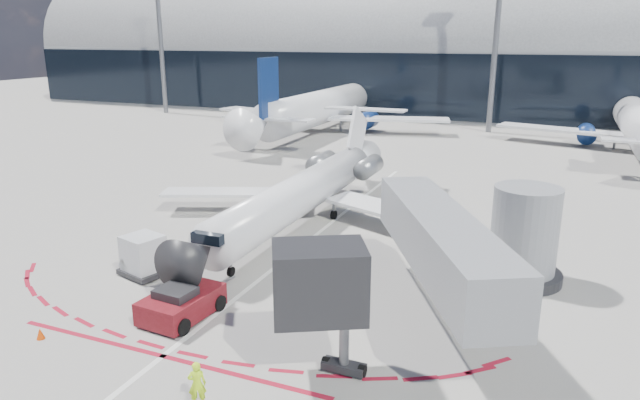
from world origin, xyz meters
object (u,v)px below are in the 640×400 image
at_px(regional_jet, 307,190).
at_px(ramp_worker, 197,384).
at_px(uld_container, 144,256).
at_px(pushback_tug, 181,303).

xyz_separation_m(regional_jet, ramp_worker, (4.53, -19.16, -1.39)).
bearing_deg(uld_container, ramp_worker, -27.20).
relative_size(regional_jet, ramp_worker, 16.09).
bearing_deg(regional_jet, uld_container, -110.58).
bearing_deg(pushback_tug, regional_jet, 95.98).
xyz_separation_m(pushback_tug, ramp_worker, (4.22, -4.99, 0.17)).
relative_size(pushback_tug, uld_container, 2.15).
distance_m(ramp_worker, uld_container, 11.85).
bearing_deg(pushback_tug, ramp_worker, -45.00).
height_order(pushback_tug, uld_container, uld_container).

